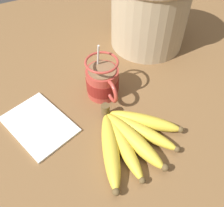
% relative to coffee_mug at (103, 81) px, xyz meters
% --- Properties ---
extents(table, '(1.35, 1.35, 0.04)m').
position_rel_coffee_mug_xyz_m(table, '(0.06, -0.01, -0.06)').
color(table, brown).
rests_on(table, ground).
extents(coffee_mug, '(0.12, 0.08, 0.14)m').
position_rel_coffee_mug_xyz_m(coffee_mug, '(0.00, 0.00, 0.00)').
color(coffee_mug, '#B23D33').
rests_on(coffee_mug, table).
extents(banana_bunch, '(0.20, 0.22, 0.04)m').
position_rel_coffee_mug_xyz_m(banana_bunch, '(0.16, -0.01, -0.03)').
color(banana_bunch, brown).
rests_on(banana_bunch, table).
extents(woven_basket, '(0.24, 0.24, 0.21)m').
position_rel_coffee_mug_xyz_m(woven_basket, '(-0.14, 0.22, 0.07)').
color(woven_basket, tan).
rests_on(woven_basket, table).
extents(napkin, '(0.20, 0.17, 0.01)m').
position_rel_coffee_mug_xyz_m(napkin, '(0.03, -0.18, -0.04)').
color(napkin, white).
rests_on(napkin, table).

